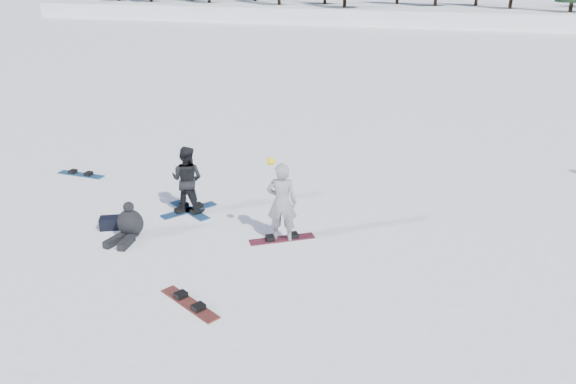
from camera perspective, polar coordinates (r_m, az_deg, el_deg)
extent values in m
plane|color=white|center=(12.48, -3.72, -5.83)|extent=(420.00, 420.00, 0.00)
cube|color=white|center=(65.74, 14.16, 15.59)|extent=(90.00, 14.00, 5.00)
ellipsoid|color=white|center=(195.84, -5.29, 16.42)|extent=(143.00, 110.00, 49.50)
ellipsoid|color=white|center=(211.86, 22.28, 15.09)|extent=(182.00, 140.00, 53.20)
ellipsoid|color=white|center=(263.94, -16.64, 16.96)|extent=(169.00, 130.00, 52.00)
imported|color=gray|center=(12.48, -0.63, -1.07)|extent=(0.75, 0.57, 1.85)
sphere|color=yellow|center=(12.07, -1.73, 3.14)|extent=(0.18, 0.18, 0.18)
imported|color=black|center=(14.22, -10.21, 1.26)|extent=(0.84, 0.66, 1.72)
ellipsoid|color=black|center=(13.38, -15.72, -3.04)|extent=(0.64, 0.55, 0.65)
sphere|color=black|center=(13.22, -15.90, -1.47)|extent=(0.25, 0.25, 0.25)
cube|color=black|center=(13.07, -16.10, -4.97)|extent=(0.22, 0.58, 0.16)
cube|color=black|center=(13.23, -17.23, -4.76)|extent=(0.27, 0.59, 0.16)
cube|color=black|center=(13.98, -17.64, -3.01)|extent=(0.53, 0.46, 0.30)
cube|color=maroon|center=(12.86, -0.61, -4.80)|extent=(1.42, 1.03, 0.03)
cube|color=#19538E|center=(14.53, -9.98, -1.85)|extent=(1.42, 1.03, 0.03)
cube|color=maroon|center=(10.74, -9.96, -11.13)|extent=(1.45, 0.96, 0.03)
cube|color=#194B8B|center=(14.55, -10.03, -1.83)|extent=(1.09, 1.39, 0.03)
cube|color=#1B6196|center=(17.84, -20.29, 1.67)|extent=(1.51, 0.34, 0.03)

